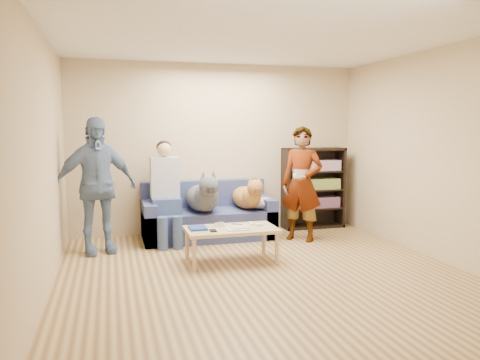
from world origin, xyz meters
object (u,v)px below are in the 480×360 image
object	(u,v)px
camera_silver	(219,224)
bookshelf	(313,186)
notebook_blue	(198,228)
dog_tan	(248,196)
person_standing_left	(96,186)
dog_gray	(203,196)
coffee_table	(231,232)
sofa	(208,219)
person_standing_right	(302,184)
person_seated	(166,188)

from	to	relation	value
camera_silver	bookshelf	xyz separation A→B (m)	(1.90, 1.44, 0.23)
camera_silver	notebook_blue	bearing A→B (deg)	-165.96
dog_tan	person_standing_left	bearing A→B (deg)	-171.88
dog_gray	coffee_table	world-z (taller)	dog_gray
sofa	dog_tan	distance (m)	0.69
person_standing_left	dog_tan	size ratio (longest dim) A/B	1.54
sofa	dog_gray	distance (m)	0.44
dog_tan	bookshelf	distance (m)	1.28
notebook_blue	dog_tan	distance (m)	1.49
notebook_blue	coffee_table	bearing A→B (deg)	-7.13
notebook_blue	camera_silver	size ratio (longest dim) A/B	2.36
person_standing_left	coffee_table	xyz separation A→B (m)	(1.58, -0.87, -0.51)
notebook_blue	person_standing_right	bearing A→B (deg)	24.21
person_standing_left	dog_gray	world-z (taller)	person_standing_left
dog_tan	coffee_table	distance (m)	1.33
dog_gray	bookshelf	bearing A→B (deg)	13.27
sofa	person_seated	size ratio (longest dim) A/B	1.29
person_seated	coffee_table	size ratio (longest dim) A/B	1.34
person_seated	camera_silver	bearing A→B (deg)	-64.11
person_standing_left	dog_tan	world-z (taller)	person_standing_left
sofa	coffee_table	size ratio (longest dim) A/B	1.73
sofa	bookshelf	size ratio (longest dim) A/B	1.46
person_standing_left	dog_gray	distance (m)	1.49
bookshelf	person_standing_right	bearing A→B (deg)	-124.47
person_standing_right	bookshelf	world-z (taller)	person_standing_right
person_standing_right	coffee_table	world-z (taller)	person_standing_right
dog_gray	bookshelf	xyz separation A→B (m)	(1.90, 0.45, 0.03)
person_standing_left	sofa	bearing A→B (deg)	1.09
sofa	person_standing_right	bearing A→B (deg)	-22.60
camera_silver	bookshelf	distance (m)	2.40
sofa	notebook_blue	bearing A→B (deg)	-106.63
sofa	dog_gray	size ratio (longest dim) A/B	1.51
notebook_blue	coffee_table	distance (m)	0.41
person_standing_right	notebook_blue	bearing A→B (deg)	-114.85
person_seated	dog_tan	distance (m)	1.21
dog_tan	coffee_table	xyz separation A→B (m)	(-0.56, -1.18, -0.24)
person_seated	dog_gray	world-z (taller)	person_seated
notebook_blue	sofa	bearing A→B (deg)	73.37
camera_silver	dog_tan	bearing A→B (deg)	57.27
person_standing_left	person_standing_right	bearing A→B (deg)	-16.68
bookshelf	sofa	bearing A→B (deg)	-172.60
notebook_blue	coffee_table	size ratio (longest dim) A/B	0.24
dog_tan	bookshelf	bearing A→B (deg)	17.33
person_standing_right	person_seated	xyz separation A→B (m)	(-1.90, 0.40, -0.05)
person_seated	dog_gray	xyz separation A→B (m)	(0.52, -0.09, -0.12)
dog_gray	notebook_blue	bearing A→B (deg)	-104.62
person_standing_right	camera_silver	xyz separation A→B (m)	(-1.38, -0.67, -0.38)
dog_tan	dog_gray	bearing A→B (deg)	-174.29
camera_silver	sofa	bearing A→B (deg)	85.22
notebook_blue	sofa	size ratio (longest dim) A/B	0.14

